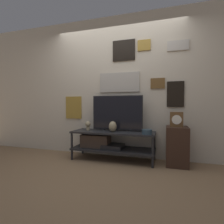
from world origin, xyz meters
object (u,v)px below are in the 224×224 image
Objects in this scene: television at (117,113)px; mantel_clock at (176,119)px; vase_urn_stoneware at (113,127)px; decorative_bust at (88,125)px; candle_jar at (107,127)px; vase_wide_bowl at (147,132)px.

television is 1.03m from mantel_clock.
decorative_bust is at bearing 175.25° from vase_urn_stoneware.
vase_wide_bowl is at bearing -22.43° from candle_jar.
candle_jar is 0.38m from decorative_bust.
vase_urn_stoneware is (-0.04, -0.15, -0.24)m from television.
television is 5.79× the size of vase_wide_bowl.
decorative_bust is at bearing -147.99° from candle_jar.
candle_jar is at bearing 171.72° from mantel_clock.
vase_wide_bowl is 0.52m from mantel_clock.
television is at bearing 11.22° from decorative_bust.
vase_urn_stoneware is at bearing -52.83° from candle_jar.
vase_urn_stoneware is at bearing -4.75° from decorative_bust.
vase_urn_stoneware is 2.01× the size of candle_jar.
vase_wide_bowl is (0.57, -0.23, -0.29)m from television.
television is 0.29m from vase_urn_stoneware.
mantel_clock reaches higher than candle_jar.
vase_urn_stoneware is 0.78× the size of mantel_clock.
decorative_bust is (-0.50, 0.04, 0.01)m from vase_urn_stoneware.
decorative_bust is (-1.11, 0.13, 0.06)m from vase_wide_bowl.
candle_jar is at bearing 32.01° from decorative_bust.
television is 0.68m from vase_wide_bowl.
vase_urn_stoneware is at bearing -176.85° from mantel_clock.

